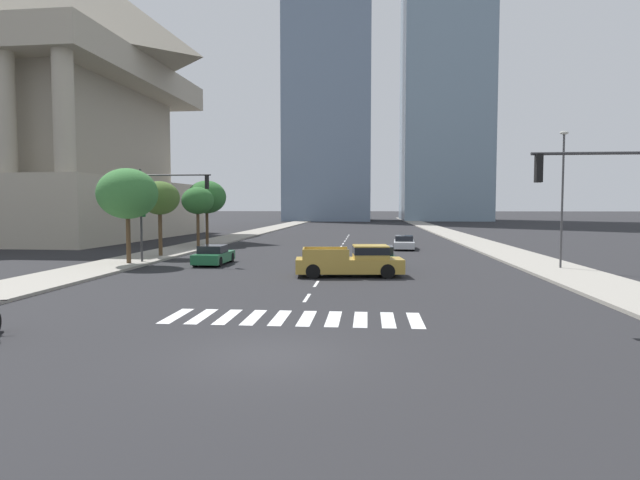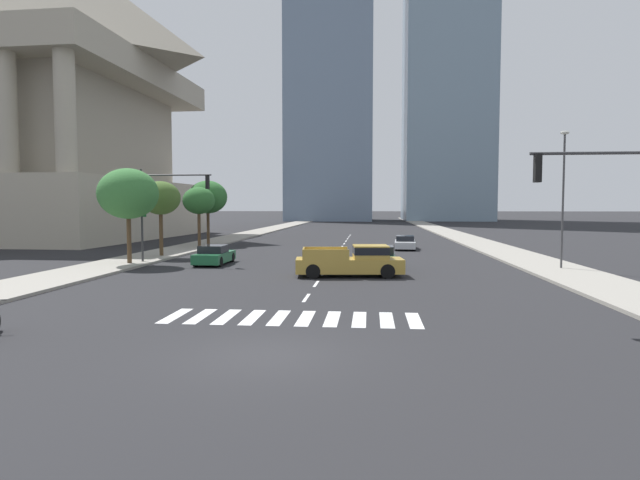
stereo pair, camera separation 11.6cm
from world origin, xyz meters
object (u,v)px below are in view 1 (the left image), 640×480
at_px(sedan_green_2, 214,255).
at_px(street_tree_fourth, 207,197).
at_px(sedan_green_1, 380,258).
at_px(street_tree_nearest, 127,194).
at_px(sedan_silver_0, 404,243).
at_px(street_tree_second, 160,198).
at_px(traffic_signal_far, 167,198).
at_px(street_lamp_east, 563,190).
at_px(pickup_truck, 355,261).
at_px(street_tree_third, 198,201).
at_px(traffic_signal_near, 630,196).

bearing_deg(sedan_green_2, street_tree_fourth, 18.58).
xyz_separation_m(sedan_green_1, street_tree_fourth, (-15.85, 16.69, 3.99)).
bearing_deg(street_tree_nearest, sedan_silver_0, 38.81).
bearing_deg(sedan_silver_0, street_tree_second, -59.35).
xyz_separation_m(sedan_green_1, traffic_signal_far, (-13.73, 1.09, 3.67)).
height_order(sedan_green_1, street_lamp_east, street_lamp_east).
xyz_separation_m(sedan_green_1, street_tree_nearest, (-15.85, 0.02, 3.92)).
bearing_deg(sedan_green_2, sedan_green_1, -95.62).
height_order(pickup_truck, sedan_silver_0, pickup_truck).
bearing_deg(street_tree_fourth, sedan_green_1, -46.47).
bearing_deg(street_tree_nearest, street_tree_third, 90.00).
height_order(pickup_truck, sedan_green_2, pickup_truck).
bearing_deg(sedan_silver_0, street_tree_fourth, -92.88).
relative_size(street_tree_second, street_tree_fourth, 0.90).
distance_m(sedan_green_1, street_tree_second, 17.11).
bearing_deg(street_tree_fourth, traffic_signal_near, -53.73).
relative_size(pickup_truck, traffic_signal_near, 1.04).
bearing_deg(sedan_green_1, traffic_signal_far, -94.47).
relative_size(sedan_green_1, street_tree_nearest, 0.74).
xyz_separation_m(sedan_green_2, traffic_signal_far, (-3.07, 0.01, 3.71)).
distance_m(pickup_truck, street_tree_nearest, 15.42).
height_order(sedan_green_2, street_lamp_east, street_lamp_east).
bearing_deg(sedan_green_1, sedan_green_2, -95.74).
bearing_deg(street_tree_fourth, pickup_truck, -55.21).
xyz_separation_m(pickup_truck, sedan_green_2, (-9.21, 5.12, -0.23)).
bearing_deg(sedan_silver_0, pickup_truck, -8.35).
xyz_separation_m(sedan_green_1, sedan_green_2, (-10.66, 1.08, -0.03)).
bearing_deg(pickup_truck, traffic_signal_near, -56.73).
bearing_deg(street_tree_nearest, pickup_truck, -15.75).
xyz_separation_m(traffic_signal_near, street_lamp_east, (3.10, 14.79, 0.65)).
bearing_deg(traffic_signal_far, traffic_signal_near, -37.30).
height_order(sedan_silver_0, traffic_signal_near, traffic_signal_near).
distance_m(traffic_signal_near, street_tree_third, 37.19).
height_order(street_tree_nearest, street_tree_fourth, street_tree_fourth).
bearing_deg(street_tree_third, street_tree_nearest, -90.00).
relative_size(sedan_green_2, traffic_signal_near, 0.75).
bearing_deg(traffic_signal_far, sedan_silver_0, 40.17).
height_order(street_tree_nearest, street_tree_third, street_tree_nearest).
relative_size(traffic_signal_near, street_tree_nearest, 0.94).
xyz_separation_m(pickup_truck, street_tree_second, (-14.40, 9.30, 3.52)).
relative_size(street_lamp_east, street_tree_third, 1.49).
height_order(sedan_green_2, traffic_signal_far, traffic_signal_far).
bearing_deg(street_tree_second, sedan_green_2, -38.83).
bearing_deg(traffic_signal_far, street_tree_fourth, 97.76).
bearing_deg(sedan_green_1, street_tree_nearest, -90.03).
relative_size(pickup_truck, sedan_green_2, 1.38).
bearing_deg(street_tree_third, pickup_truck, -51.40).
height_order(street_lamp_east, street_tree_second, street_lamp_east).
bearing_deg(pickup_truck, street_tree_third, 122.95).
relative_size(traffic_signal_far, street_tree_third, 1.13).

